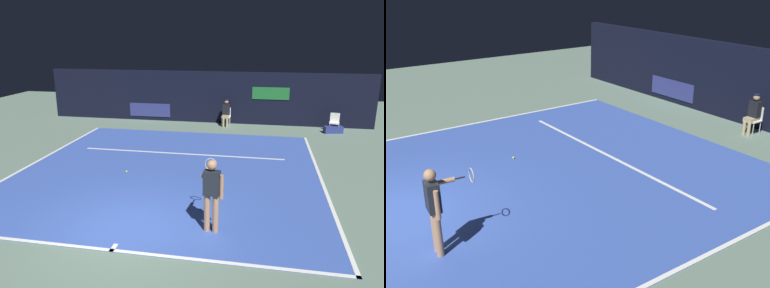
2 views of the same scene
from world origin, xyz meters
TOP-DOWN VIEW (x-y plane):
  - ground_plane at (0.00, 4.05)m, footprint 31.70×31.70m
  - court_surface at (0.00, 4.05)m, footprint 9.84×10.10m
  - line_baseline at (0.00, -0.95)m, footprint 9.84×0.10m
  - line_sideline_left at (4.87, 4.05)m, footprint 0.10×10.10m
  - line_sideline_right at (-4.87, 4.05)m, footprint 0.10×10.10m
  - line_service at (0.00, 5.82)m, footprint 7.67×0.10m
  - line_centre_mark at (0.00, -0.85)m, footprint 0.10×0.30m
  - back_wall at (-0.00, 11.48)m, footprint 16.58×0.33m
  - tennis_player at (1.93, 0.26)m, footprint 0.55×0.96m
  - line_judge_on_chair at (1.20, 10.72)m, footprint 0.45×0.54m
  - courtside_chair_near at (6.28, 10.49)m, footprint 0.50×0.49m
  - tennis_ball at (-1.32, 3.49)m, footprint 0.07×0.07m
  - equipment_bag at (6.22, 10.25)m, footprint 0.89×0.52m

SIDE VIEW (x-z plane):
  - ground_plane at x=0.00m, z-range 0.00..0.00m
  - court_surface at x=0.00m, z-range 0.00..0.01m
  - line_baseline at x=0.00m, z-range 0.01..0.02m
  - line_sideline_left at x=4.87m, z-range 0.01..0.02m
  - line_sideline_right at x=-4.87m, z-range 0.01..0.02m
  - line_service at x=0.00m, z-range 0.01..0.02m
  - line_centre_mark at x=0.00m, z-range 0.01..0.02m
  - tennis_ball at x=-1.32m, z-range 0.01..0.08m
  - equipment_bag at x=6.22m, z-range 0.00..0.32m
  - courtside_chair_near at x=6.28m, z-range 0.06..0.94m
  - line_judge_on_chair at x=1.20m, z-range 0.03..1.35m
  - tennis_player at x=1.93m, z-range 0.12..1.85m
  - back_wall at x=0.00m, z-range 0.00..2.60m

